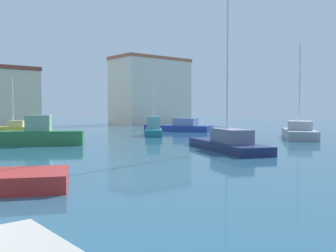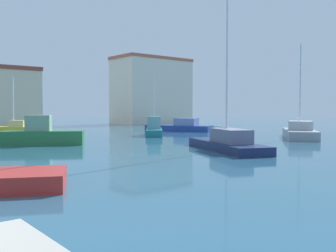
% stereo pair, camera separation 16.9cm
% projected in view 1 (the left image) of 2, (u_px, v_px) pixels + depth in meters
% --- Properties ---
extents(water, '(160.00, 160.00, 0.00)m').
position_uv_depth(water, '(92.00, 142.00, 28.99)').
color(water, '#285670').
rests_on(water, ground).
extents(sailboat_navy_center_channel, '(5.14, 8.10, 12.69)m').
position_uv_depth(sailboat_navy_center_channel, '(228.00, 141.00, 23.58)').
color(sailboat_navy_center_channel, '#19234C').
rests_on(sailboat_navy_center_channel, water).
extents(sailboat_grey_behind_lamppost, '(7.22, 6.31, 8.18)m').
position_uv_depth(sailboat_grey_behind_lamppost, '(299.00, 132.00, 33.20)').
color(sailboat_grey_behind_lamppost, gray).
rests_on(sailboat_grey_behind_lamppost, water).
extents(motorboat_green_inner_mooring, '(5.61, 4.37, 2.11)m').
position_uv_depth(motorboat_green_inner_mooring, '(42.00, 135.00, 27.01)').
color(motorboat_green_inner_mooring, '#28703D').
rests_on(motorboat_green_inner_mooring, water).
extents(motorboat_blue_mid_harbor, '(4.94, 8.07, 1.50)m').
position_uv_depth(motorboat_blue_mid_harbor, '(180.00, 127.00, 43.59)').
color(motorboat_blue_mid_harbor, '#233D93').
rests_on(motorboat_blue_mid_harbor, water).
extents(sailboat_yellow_far_left, '(3.93, 3.69, 5.36)m').
position_uv_depth(sailboat_yellow_far_left, '(13.00, 131.00, 34.06)').
color(sailboat_yellow_far_left, gold).
rests_on(sailboat_yellow_far_left, water).
extents(sailboat_teal_outer_mooring, '(4.20, 4.83, 5.59)m').
position_uv_depth(sailboat_teal_outer_mooring, '(154.00, 129.00, 36.43)').
color(sailboat_teal_outer_mooring, '#1E707A').
rests_on(sailboat_teal_outer_mooring, water).
extents(yacht_club, '(13.26, 7.24, 11.36)m').
position_uv_depth(yacht_club, '(150.00, 91.00, 66.53)').
color(yacht_club, beige).
rests_on(yacht_club, ground).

